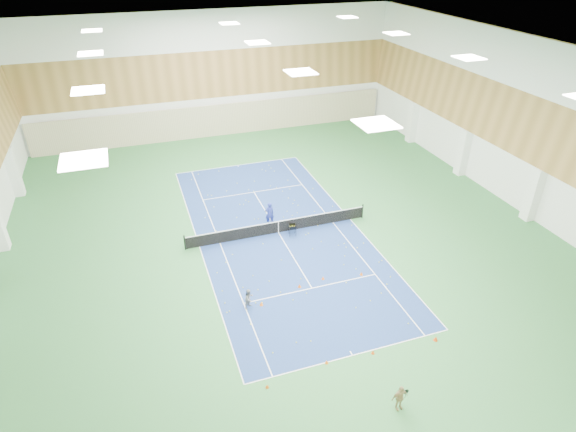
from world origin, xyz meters
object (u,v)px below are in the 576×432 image
Objects in this scene: child_court at (249,298)px; coach at (270,214)px; child_apron at (400,398)px; tennis_net at (278,226)px; ball_cart at (292,230)px.

coach is at bearing 32.00° from child_court.
child_apron is (0.82, -16.53, -0.22)m from coach.
tennis_net is 10.67× the size of child_court.
ball_cart is at bearing 86.95° from child_apron.
coach is 1.48× the size of child_court.
child_court reaches higher than ball_cart.
tennis_net is 1.32m from coach.
child_court is (-3.87, -6.79, 0.05)m from tennis_net.
coach is at bearing 101.31° from tennis_net.
coach is 16.55m from child_apron.
ball_cart is (0.24, 14.68, -0.24)m from child_apron.
child_court is at bearing -117.39° from ball_cart.
tennis_net is at bearing 153.31° from ball_cart.
child_court is at bearing 115.49° from child_apron.
coach is at bearing 90.74° from child_apron.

